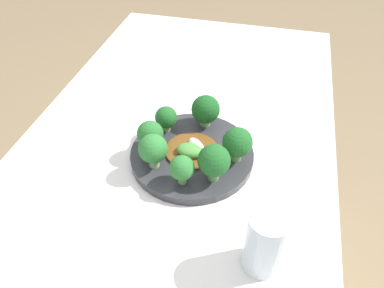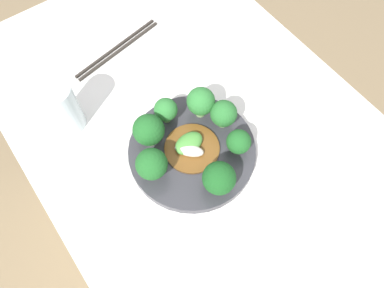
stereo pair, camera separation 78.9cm
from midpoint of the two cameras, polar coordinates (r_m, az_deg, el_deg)
table at (r=1.00m, az=-10.73°, el=-34.28°), size 1.18×0.65×0.74m
plate at (r=0.62m, az=-13.28°, el=-31.02°), size 0.24×0.24×0.02m
broccoli_southwest at (r=0.61m, az=-18.05°, el=-23.29°), size 0.05×0.05×0.06m
broccoli_southeast at (r=0.58m, az=-23.10°, el=-31.92°), size 0.05×0.05×0.07m
broccoli_east at (r=0.56m, az=-18.08°, el=-37.16°), size 0.05×0.05×0.06m
broccoli_northeast at (r=0.54m, az=-10.96°, el=-36.90°), size 0.06×0.06×0.07m
broccoli_north at (r=0.55m, az=-4.53°, el=-32.25°), size 0.06×0.06×0.07m
broccoli_south at (r=0.60m, az=-22.39°, el=-27.60°), size 0.05×0.05×0.06m
broccoli_west at (r=0.60m, az=-9.70°, el=-22.18°), size 0.06×0.06×0.07m
stirfry_center at (r=0.60m, az=-13.52°, el=-30.86°), size 0.11×0.11×0.02m
drinking_glass at (r=0.54m, az=-2.80°, el=-54.54°), size 0.06×0.06×0.11m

